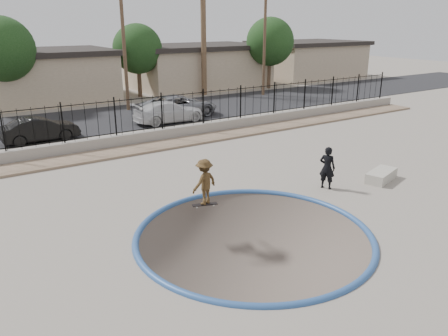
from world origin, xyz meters
name	(u,v)px	position (x,y,z in m)	size (l,w,h in m)	color
ground	(108,159)	(0.00, 12.00, -1.10)	(120.00, 120.00, 2.20)	gray
bowl_pit	(254,235)	(0.00, -1.00, 0.00)	(6.84, 6.84, 1.80)	#4F443D
coping_ring	(254,235)	(0.00, -1.00, 0.00)	(7.04, 7.04, 0.20)	#2B518D
rock_strip	(126,151)	(0.00, 9.20, 0.06)	(42.00, 1.60, 0.11)	#947961
retaining_wall	(117,141)	(0.00, 10.30, 0.30)	(42.00, 0.45, 0.60)	gray
fence	(115,117)	(0.00, 10.30, 1.50)	(40.00, 0.04, 1.80)	black
street	(79,122)	(0.00, 17.00, 0.02)	(90.00, 8.00, 0.04)	black
house_center	(42,75)	(0.00, 26.50, 1.97)	(10.60, 8.60, 3.90)	tan
house_east	(198,66)	(14.00, 26.50, 1.97)	(12.60, 8.60, 3.90)	tan
house_east_far	(307,59)	(28.00, 26.50, 1.97)	(11.60, 8.60, 3.90)	tan
palm_right	(203,3)	(12.00, 22.00, 7.33)	(2.30, 2.30, 10.30)	brown
utility_pole_mid	(123,37)	(4.00, 19.00, 4.96)	(1.70, 0.24, 9.50)	#473323
utility_pole_right	(265,37)	(16.00, 19.00, 4.70)	(1.70, 0.24, 9.00)	#473323
street_tree_left	(2,49)	(-3.00, 23.00, 4.19)	(4.32, 4.32, 6.36)	#473323
street_tree_mid	(138,49)	(7.00, 24.00, 3.84)	(3.96, 3.96, 5.83)	#473323
street_tree_right	(270,42)	(19.00, 22.00, 4.19)	(4.32, 4.32, 6.36)	#473323
skater	(204,185)	(-0.12, 1.60, 0.78)	(1.01, 0.58, 1.57)	brown
skateboard	(205,204)	(-0.12, 1.60, 0.06)	(0.88, 0.47, 0.07)	black
videographer	(327,168)	(4.56, 0.56, 0.81)	(0.59, 0.39, 1.61)	black
concrete_ledge	(381,176)	(6.99, -0.03, 0.20)	(1.60, 0.70, 0.40)	#AAA597
car_b	(40,129)	(-2.97, 13.40, 0.66)	(1.33, 3.81, 1.25)	black
car_c	(169,112)	(4.65, 13.87, 0.68)	(1.80, 4.43, 1.28)	silver
car_d	(179,106)	(5.92, 15.00, 0.75)	(2.36, 5.12, 1.42)	gray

